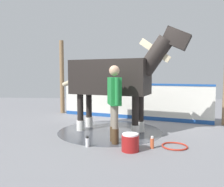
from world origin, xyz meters
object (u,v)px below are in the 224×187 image
(wash_bucket, at_px, (130,142))
(handler, at_px, (114,99))
(bottle_shampoo, at_px, (87,142))
(bottle_spray, at_px, (152,143))
(horse, at_px, (115,78))
(hose_coil, at_px, (175,146))

(wash_bucket, bearing_deg, handler, 122.31)
(handler, distance_m, wash_bucket, 1.00)
(wash_bucket, distance_m, bottle_shampoo, 0.88)
(bottle_shampoo, bearing_deg, bottle_spray, 0.13)
(horse, xyz_separation_m, bottle_shampoo, (-0.48, -1.29, -1.28))
(wash_bucket, distance_m, bottle_spray, 0.48)
(hose_coil, bearing_deg, handler, 169.46)
(horse, distance_m, bottle_spray, 1.98)
(wash_bucket, relative_size, hose_coil, 0.65)
(horse, relative_size, wash_bucket, 9.62)
(handler, xyz_separation_m, hose_coil, (1.23, -0.23, -0.93))
(handler, relative_size, hose_coil, 3.17)
(hose_coil, bearing_deg, horse, 137.50)
(wash_bucket, bearing_deg, hose_coil, 18.87)
(horse, relative_size, bottle_spray, 13.30)
(horse, distance_m, bottle_shampoo, 1.88)
(bottle_shampoo, bearing_deg, handler, 33.80)
(wash_bucket, relative_size, bottle_spray, 1.38)
(bottle_shampoo, distance_m, bottle_spray, 1.29)
(wash_bucket, xyz_separation_m, hose_coil, (0.90, 0.31, -0.15))
(handler, bearing_deg, bottle_shampoo, 19.46)
(horse, distance_m, hose_coil, 2.20)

